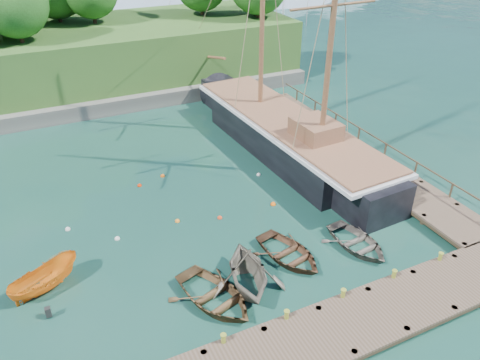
% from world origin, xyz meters
% --- Properties ---
extents(ground, '(160.00, 160.00, 0.00)m').
position_xyz_m(ground, '(0.00, 0.00, 0.00)').
color(ground, '#163B31').
rests_on(ground, ground).
extents(dock_near, '(20.00, 3.20, 1.10)m').
position_xyz_m(dock_near, '(2.00, -6.50, 0.43)').
color(dock_near, '#4C3B2C').
rests_on(dock_near, ground).
extents(dock_east, '(3.20, 24.00, 1.10)m').
position_xyz_m(dock_east, '(11.50, 7.00, 0.43)').
color(dock_east, '#4C3B2C').
rests_on(dock_east, ground).
extents(bollard_0, '(0.26, 0.26, 0.45)m').
position_xyz_m(bollard_0, '(-4.00, -5.10, 0.00)').
color(bollard_0, olive).
rests_on(bollard_0, ground).
extents(bollard_1, '(0.26, 0.26, 0.45)m').
position_xyz_m(bollard_1, '(-1.00, -5.10, 0.00)').
color(bollard_1, olive).
rests_on(bollard_1, ground).
extents(bollard_2, '(0.26, 0.26, 0.45)m').
position_xyz_m(bollard_2, '(2.00, -5.10, 0.00)').
color(bollard_2, olive).
rests_on(bollard_2, ground).
extents(bollard_3, '(0.26, 0.26, 0.45)m').
position_xyz_m(bollard_3, '(5.00, -5.10, 0.00)').
color(bollard_3, olive).
rests_on(bollard_3, ground).
extents(bollard_4, '(0.26, 0.26, 0.45)m').
position_xyz_m(bollard_4, '(8.00, -5.10, 0.00)').
color(bollard_4, olive).
rests_on(bollard_4, ground).
extents(rowboat_0, '(4.50, 5.32, 0.94)m').
position_xyz_m(rowboat_0, '(-3.25, -2.29, 0.00)').
color(rowboat_0, brown).
rests_on(rowboat_0, ground).
extents(rowboat_1, '(4.60, 5.03, 2.26)m').
position_xyz_m(rowboat_1, '(-1.39, -2.06, 0.00)').
color(rowboat_1, '#696456').
rests_on(rowboat_1, ground).
extents(rowboat_2, '(3.84, 4.72, 0.86)m').
position_xyz_m(rowboat_2, '(1.51, -1.09, 0.00)').
color(rowboat_2, '#4F3321').
rests_on(rowboat_2, ground).
extents(rowboat_3, '(3.24, 4.25, 0.82)m').
position_xyz_m(rowboat_3, '(5.36, -1.89, 0.00)').
color(rowboat_3, '#5B564D').
rests_on(rowboat_3, ground).
extents(motorboat_orange, '(3.87, 2.78, 1.40)m').
position_xyz_m(motorboat_orange, '(-10.30, 2.03, 0.00)').
color(motorboat_orange, orange).
rests_on(motorboat_orange, ground).
extents(cabin_boat_white, '(3.10, 4.91, 1.78)m').
position_xyz_m(cabin_boat_white, '(10.00, 1.09, 0.00)').
color(cabin_boat_white, white).
rests_on(cabin_boat_white, ground).
extents(schooner, '(6.08, 27.75, 20.36)m').
position_xyz_m(schooner, '(7.58, 9.51, 1.13)').
color(schooner, black).
rests_on(schooner, ground).
extents(mooring_buoy_0, '(0.31, 0.31, 0.31)m').
position_xyz_m(mooring_buoy_0, '(-6.32, 4.44, 0.00)').
color(mooring_buoy_0, silver).
rests_on(mooring_buoy_0, ground).
extents(mooring_buoy_1, '(0.30, 0.30, 0.30)m').
position_xyz_m(mooring_buoy_1, '(-2.74, 4.58, 0.00)').
color(mooring_buoy_1, orange).
rests_on(mooring_buoy_1, ground).
extents(mooring_buoy_2, '(0.29, 0.29, 0.29)m').
position_xyz_m(mooring_buoy_2, '(-0.34, 3.81, 0.00)').
color(mooring_buoy_2, red).
rests_on(mooring_buoy_2, ground).
extents(mooring_buoy_3, '(0.29, 0.29, 0.29)m').
position_xyz_m(mooring_buoy_3, '(4.11, 7.35, 0.00)').
color(mooring_buoy_3, white).
rests_on(mooring_buoy_3, ground).
extents(mooring_buoy_4, '(0.29, 0.29, 0.29)m').
position_xyz_m(mooring_buoy_4, '(-3.70, 9.48, 0.00)').
color(mooring_buoy_4, red).
rests_on(mooring_buoy_4, ground).
extents(mooring_buoy_5, '(0.30, 0.30, 0.30)m').
position_xyz_m(mooring_buoy_5, '(-1.94, 10.03, 0.00)').
color(mooring_buoy_5, '#D0560C').
rests_on(mooring_buoy_5, ground).
extents(mooring_buoy_6, '(0.31, 0.31, 0.31)m').
position_xyz_m(mooring_buoy_6, '(-8.71, 6.54, 0.00)').
color(mooring_buoy_6, silver).
rests_on(mooring_buoy_6, ground).
extents(mooring_buoy_7, '(0.33, 0.33, 0.33)m').
position_xyz_m(mooring_buoy_7, '(3.23, 3.70, 0.00)').
color(mooring_buoy_7, '#FB610A').
rests_on(mooring_buoy_7, ground).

